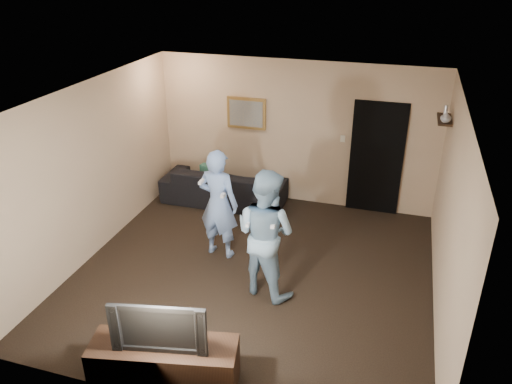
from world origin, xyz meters
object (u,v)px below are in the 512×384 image
(television, at_px, (160,323))
(wii_player_left, at_px, (218,204))
(wii_player_right, at_px, (265,233))
(sofa, at_px, (224,186))
(tv_console, at_px, (165,365))

(television, distance_m, wii_player_left, 2.62)
(wii_player_right, bearing_deg, wii_player_left, 143.43)
(television, bearing_deg, wii_player_right, 61.89)
(television, relative_size, wii_player_right, 0.55)
(television, bearing_deg, wii_player_left, 86.15)
(wii_player_right, bearing_deg, television, -106.41)
(sofa, bearing_deg, wii_player_left, 107.94)
(sofa, distance_m, wii_player_right, 2.84)
(television, relative_size, wii_player_left, 0.58)
(tv_console, distance_m, television, 0.56)
(sofa, xyz_separation_m, wii_player_left, (0.55, -1.68, 0.53))
(sofa, relative_size, wii_player_right, 1.25)
(tv_console, relative_size, television, 1.56)
(sofa, relative_size, tv_console, 1.45)
(television, height_order, wii_player_left, wii_player_left)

